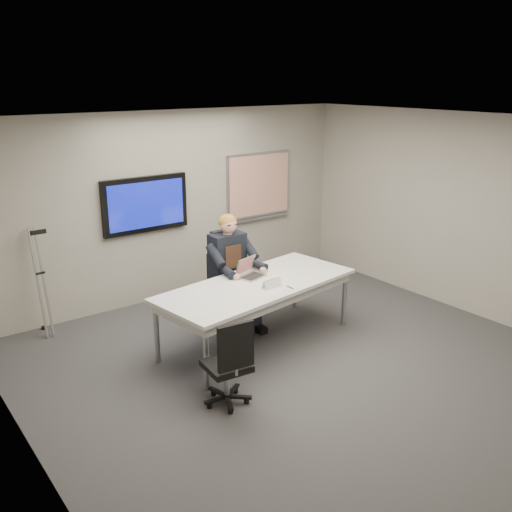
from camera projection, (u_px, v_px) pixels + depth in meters
floor at (306, 369)px, 6.64m from camera, size 6.00×6.00×0.02m
ceiling at (313, 123)px, 5.79m from camera, size 6.00×6.00×0.02m
wall_back at (175, 206)px, 8.50m from camera, size 6.00×0.02×2.80m
wall_left at (25, 322)px, 4.50m from camera, size 0.02×6.00×2.80m
wall_right at (470, 216)px, 7.92m from camera, size 0.02×6.00×2.80m
conference_table at (257, 290)px, 7.09m from camera, size 2.72×1.43×0.80m
tv_display at (145, 204)px, 8.15m from camera, size 1.30×0.09×0.80m
whiteboard at (259, 186)px, 9.32m from camera, size 1.25×0.08×1.10m
office_chair_far at (226, 299)px, 7.91m from camera, size 0.47×0.47×0.94m
office_chair_near at (229, 378)px, 5.83m from camera, size 0.51×0.51×0.97m
seated_person at (236, 283)px, 7.61m from camera, size 0.47×0.81×1.52m
crutch at (41, 281)px, 7.32m from camera, size 0.38×0.73×1.54m
laptop at (249, 272)px, 7.30m from camera, size 0.38×0.39×0.24m
name_tent at (272, 283)px, 6.92m from camera, size 0.27×0.09×0.10m
pen at (290, 287)px, 6.92m from camera, size 0.01×0.13×0.01m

